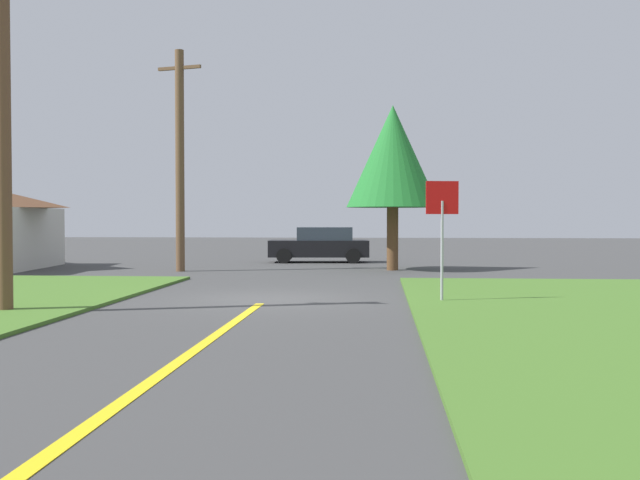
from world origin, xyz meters
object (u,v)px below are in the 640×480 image
(car_approaching_junction, at_px, (320,245))
(utility_pole_mid, at_px, (180,159))
(stop_sign, at_px, (442,217))
(utility_pole_near, at_px, (3,115))
(oak_tree_left, at_px, (393,157))

(car_approaching_junction, height_order, utility_pole_mid, utility_pole_mid)
(stop_sign, bearing_deg, utility_pole_near, 4.58)
(utility_pole_near, distance_m, utility_pole_mid, 12.59)
(utility_pole_mid, xyz_separation_m, oak_tree_left, (8.09, 1.26, 0.11))
(utility_pole_near, bearing_deg, car_approaching_junction, 74.42)
(oak_tree_left, bearing_deg, stop_sign, -85.15)
(utility_pole_near, relative_size, utility_pole_mid, 0.98)
(car_approaching_junction, relative_size, oak_tree_left, 0.73)
(stop_sign, distance_m, car_approaching_junction, 16.89)
(utility_pole_near, height_order, utility_pole_mid, utility_pole_mid)
(utility_pole_mid, relative_size, oak_tree_left, 1.31)
(utility_pole_near, distance_m, oak_tree_left, 16.24)
(utility_pole_near, xyz_separation_m, utility_pole_mid, (0.38, 12.59, 0.09))
(stop_sign, xyz_separation_m, utility_pole_near, (-9.44, -2.52, 2.15))
(stop_sign, xyz_separation_m, car_approaching_junction, (-4.18, 16.32, -1.25))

